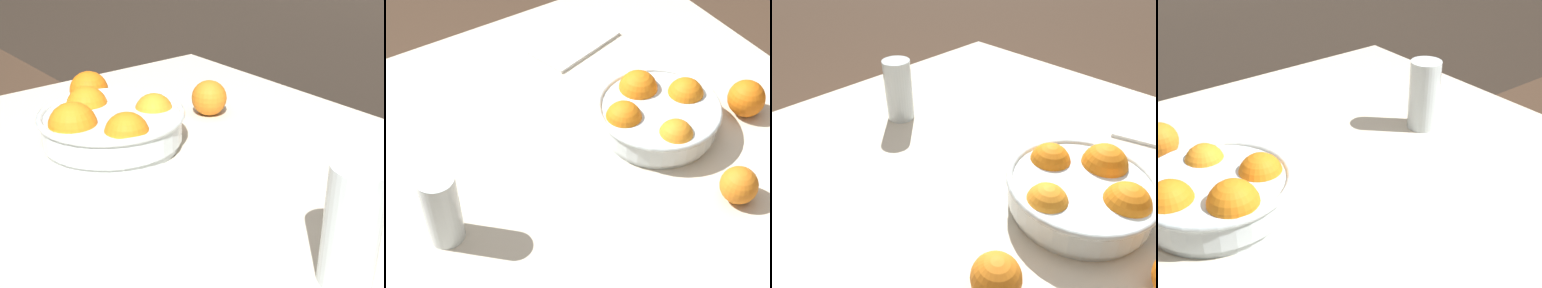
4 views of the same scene
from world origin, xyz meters
The scene contains 6 objects.
dining_table centered at (0.00, 0.00, 0.68)m, with size 1.13×1.03×0.76m.
fruit_bowl centered at (-0.18, 0.02, 0.80)m, with size 0.26×0.26×0.10m.
juice_glass centered at (0.31, 0.05, 0.82)m, with size 0.06×0.06×0.15m.
orange_loose_near_bowl centered at (-0.19, 0.26, 0.79)m, with size 0.07×0.07×0.07m, color orange.
orange_loose_front centered at (-0.37, 0.09, 0.80)m, with size 0.08×0.08×0.08m, color orange.
napkin centered at (-0.20, -0.32, 0.76)m, with size 0.21×0.11×0.01m, color white.
Camera 2 is at (0.50, 0.77, 1.67)m, focal length 60.00 mm.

